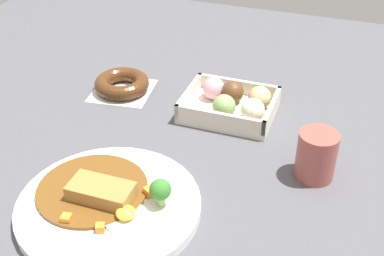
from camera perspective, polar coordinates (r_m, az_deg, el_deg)
ground_plane at (r=0.88m, az=-2.01°, el=-4.23°), size 1.60×1.60×0.00m
curry_plate at (r=0.80m, az=-9.49°, el=-8.43°), size 0.29×0.29×0.06m
donut_box at (r=1.01m, az=4.65°, el=2.83°), size 0.18×0.15×0.06m
chocolate_ring_donut at (r=1.11m, az=-7.98°, el=4.97°), size 0.14×0.14×0.03m
coffee_mug at (r=0.86m, az=13.95°, el=-3.05°), size 0.07×0.07×0.09m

